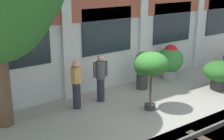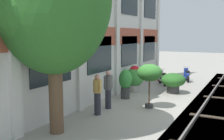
{
  "view_description": "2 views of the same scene",
  "coord_description": "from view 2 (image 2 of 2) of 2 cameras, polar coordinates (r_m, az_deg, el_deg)",
  "views": [
    {
      "loc": [
        -6.5,
        -6.76,
        4.27
      ],
      "look_at": [
        -0.74,
        1.31,
        1.19
      ],
      "focal_mm": 50.0,
      "sensor_mm": 36.0,
      "label": 1
    },
    {
      "loc": [
        -10.61,
        -3.59,
        3.14
      ],
      "look_at": [
        -1.05,
        1.46,
        1.71
      ],
      "focal_mm": 42.0,
      "sensor_mm": 36.0,
      "label": 2
    }
  ],
  "objects": [
    {
      "name": "rail_tracks",
      "position": [
        11.14,
        22.1,
        -10.11
      ],
      "size": [
        25.03,
        2.8,
        0.43
      ],
      "color": "#4C473F",
      "rests_on": "ground"
    },
    {
      "name": "potted_plant_glazed_jar",
      "position": [
        14.68,
        13.19,
        -2.37
      ],
      "size": [
        1.32,
        1.32,
        1.1
      ],
      "color": "#333333",
      "rests_on": "ground"
    },
    {
      "name": "potted_plant_ribbed_drum",
      "position": [
        13.05,
        2.92,
        -2.68
      ],
      "size": [
        0.65,
        0.65,
        1.47
      ],
      "color": "#333333",
      "rests_on": "ground"
    },
    {
      "name": "scooter_near_curb",
      "position": [
        18.62,
        16.01,
        -1.09
      ],
      "size": [
        1.31,
        0.71,
        0.98
      ],
      "rotation": [
        0.0,
        0.0,
        0.39
      ],
      "color": "black",
      "rests_on": "ground"
    },
    {
      "name": "potted_plant_square_trough",
      "position": [
        18.71,
        10.72,
        -1.51
      ],
      "size": [
        0.85,
        0.5,
        0.5
      ],
      "color": "#B76647",
      "rests_on": "ground"
    },
    {
      "name": "potted_plant_low_pan",
      "position": [
        11.35,
        8.17,
        -0.79
      ],
      "size": [
        1.08,
        1.08,
        1.93
      ],
      "color": "#333333",
      "rests_on": "ground"
    },
    {
      "name": "apartment_facade",
      "position": [
        12.46,
        -3.69,
        10.92
      ],
      "size": [
        17.39,
        0.64,
        7.78
      ],
      "color": "silver",
      "rests_on": "ground"
    },
    {
      "name": "resident_by_doorway",
      "position": [
        11.24,
        -0.83,
        -4.01
      ],
      "size": [
        0.52,
        0.34,
        1.66
      ],
      "rotation": [
        0.0,
        0.0,
        -1.8
      ],
      "color": "#282833",
      "rests_on": "ground"
    },
    {
      "name": "scooter_second_parked",
      "position": [
        16.95,
        11.05,
        -1.77
      ],
      "size": [
        1.16,
        0.9,
        0.98
      ],
      "rotation": [
        0.0,
        0.0,
        0.64
      ],
      "color": "black",
      "rests_on": "ground"
    },
    {
      "name": "resident_watching_tracks",
      "position": [
        10.4,
        -3.2,
        -5.04
      ],
      "size": [
        0.34,
        0.45,
        1.64
      ],
      "rotation": [
        0.0,
        0.0,
        -0.6
      ],
      "color": "#282833",
      "rests_on": "ground"
    },
    {
      "name": "potted_plant_fluted_column",
      "position": [
        14.71,
        4.94,
        -1.59
      ],
      "size": [
        1.08,
        1.08,
        1.47
      ],
      "color": "gray",
      "rests_on": "ground"
    },
    {
      "name": "ground_plane",
      "position": [
        11.63,
        8.9,
        -8.21
      ],
      "size": [
        80.0,
        80.0,
        0.0
      ],
      "primitive_type": "plane",
      "color": "#9E998E"
    }
  ]
}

